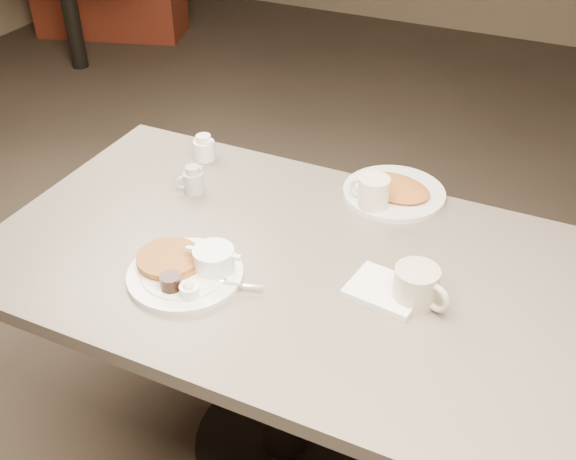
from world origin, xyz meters
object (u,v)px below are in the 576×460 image
at_px(hash_plate, 394,191).
at_px(creamer_right, 204,148).
at_px(diner_table, 285,308).
at_px(main_plate, 188,268).
at_px(creamer_left, 193,180).
at_px(coffee_mug_far, 372,194).
at_px(coffee_mug_near, 417,286).

bearing_deg(hash_plate, creamer_right, -175.38).
height_order(diner_table, creamer_right, creamer_right).
height_order(main_plate, creamer_right, creamer_right).
distance_m(diner_table, creamer_right, 0.59).
bearing_deg(hash_plate, main_plate, -121.32).
distance_m(creamer_left, hash_plate, 0.57).
distance_m(diner_table, coffee_mug_far, 0.39).
relative_size(main_plate, hash_plate, 1.04).
bearing_deg(main_plate, creamer_left, 119.72).
xyz_separation_m(coffee_mug_near, creamer_right, (-0.78, 0.36, -0.01)).
xyz_separation_m(coffee_mug_far, creamer_right, (-0.56, 0.05, -0.01)).
xyz_separation_m(coffee_mug_far, creamer_left, (-0.49, -0.13, -0.01)).
distance_m(main_plate, hash_plate, 0.65).
bearing_deg(hash_plate, diner_table, -112.02).
bearing_deg(coffee_mug_near, coffee_mug_far, 124.61).
height_order(coffee_mug_near, creamer_right, coffee_mug_near).
bearing_deg(main_plate, hash_plate, 58.68).
bearing_deg(coffee_mug_far, creamer_right, 175.13).
distance_m(coffee_mug_far, creamer_left, 0.51).
relative_size(diner_table, creamer_left, 18.75).
distance_m(diner_table, coffee_mug_near, 0.41).
relative_size(coffee_mug_far, creamer_left, 1.62).
distance_m(main_plate, creamer_left, 0.38).
height_order(creamer_left, creamer_right, same).
bearing_deg(creamer_left, coffee_mug_far, 14.47).
distance_m(creamer_left, creamer_right, 0.19).
xyz_separation_m(diner_table, coffee_mug_near, (0.34, -0.02, 0.22)).
height_order(main_plate, hash_plate, main_plate).
relative_size(diner_table, main_plate, 4.20).
bearing_deg(creamer_left, main_plate, -60.28).
bearing_deg(coffee_mug_far, main_plate, -123.52).
xyz_separation_m(main_plate, hash_plate, (0.34, 0.55, -0.01)).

